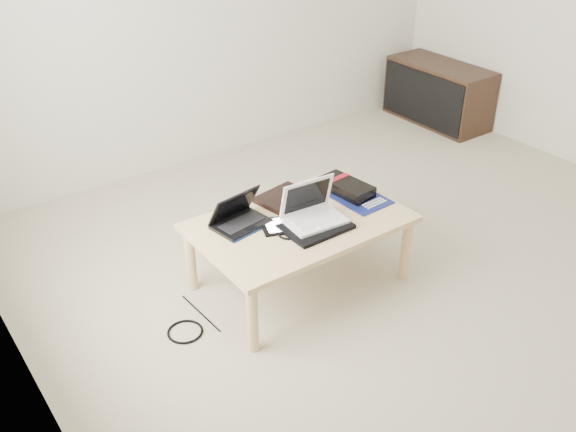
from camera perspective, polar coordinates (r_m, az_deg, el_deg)
ground at (r=3.73m, az=10.68°, el=-4.60°), size 4.00×4.00×0.00m
coffee_table at (r=3.36m, az=1.06°, el=-1.09°), size 1.10×0.70×0.40m
media_cabinet at (r=5.68m, az=13.17°, el=10.57°), size 0.41×0.90×0.50m
book at (r=3.51m, az=-0.24°, el=1.57°), size 0.32×0.28×0.03m
netbook at (r=3.29m, az=-4.36°, el=-0.17°), size 0.31×0.24×0.18m
tablet at (r=3.29m, az=-0.42°, el=-0.80°), size 0.27×0.24×0.01m
remote at (r=3.46m, az=1.36°, el=1.07°), size 0.06×0.24×0.02m
neoprene_sleeve at (r=3.27m, az=2.48°, el=-0.96°), size 0.34×0.25×0.02m
white_laptop at (r=3.29m, az=2.17°, el=0.36°), size 0.31×0.23×0.21m
motherboard at (r=3.55m, az=6.45°, el=1.55°), size 0.25×0.31×0.01m
gpu_box at (r=3.60m, az=5.20°, el=2.55°), size 0.19×0.33×0.07m
cable_coil at (r=3.21m, az=-0.02°, el=-1.65°), size 0.11×0.11×0.01m
floor_cable_coil at (r=3.27m, az=-9.13°, el=-10.12°), size 0.23×0.23×0.01m
floor_cable_trail at (r=3.37m, az=-7.76°, el=-8.56°), size 0.02×0.36×0.01m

